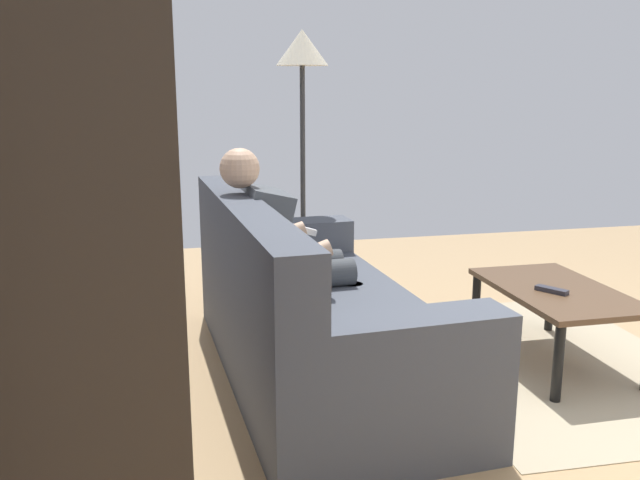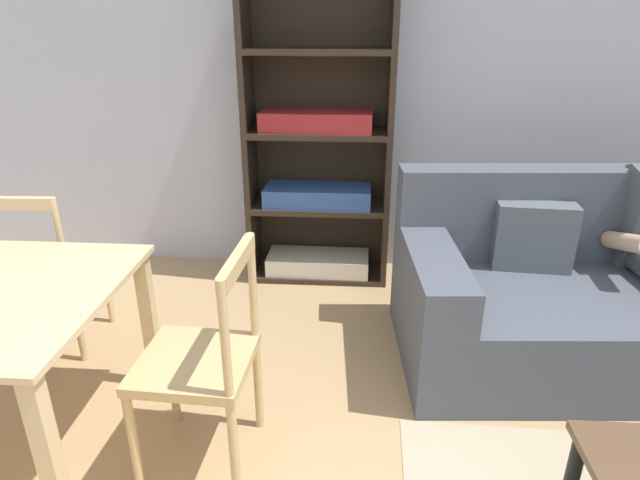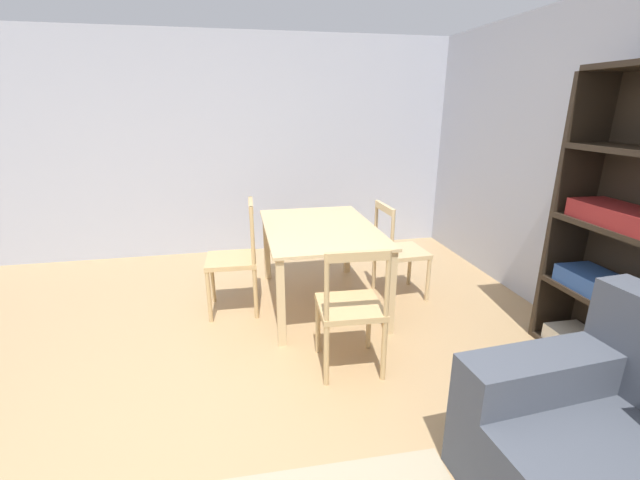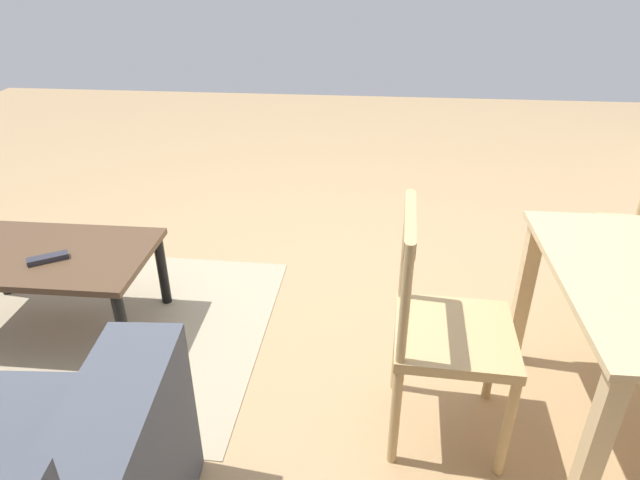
{
  "view_description": "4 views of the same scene",
  "coord_description": "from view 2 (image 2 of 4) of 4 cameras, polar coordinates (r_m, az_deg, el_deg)",
  "views": [
    {
      "loc": [
        -1.94,
        2.37,
        1.47
      ],
      "look_at": [
        1.29,
        1.64,
        0.72
      ],
      "focal_mm": 37.72,
      "sensor_mm": 36.0,
      "label": 1
    },
    {
      "loc": [
        -0.06,
        -0.8,
        1.66
      ],
      "look_at": [
        -0.18,
        1.0,
        0.9
      ],
      "focal_mm": 29.81,
      "sensor_mm": 36.0,
      "label": 2
    },
    {
      "loc": [
        1.75,
        0.15,
        1.74
      ],
      "look_at": [
        -1.65,
        0.84,
        0.6
      ],
      "focal_mm": 23.18,
      "sensor_mm": 36.0,
      "label": 3
    },
    {
      "loc": [
        -0.32,
        2.44,
        1.69
      ],
      "look_at": [
        -0.18,
        1.0,
        0.9
      ],
      "focal_mm": 31.18,
      "sensor_mm": 36.0,
      "label": 4
    }
  ],
  "objects": [
    {
      "name": "wall_back",
      "position": [
        3.62,
        5.04,
        16.31
      ],
      "size": [
        6.61,
        0.12,
        2.51
      ],
      "primitive_type": "cube",
      "color": "#B2B7C6",
      "rests_on": "ground_plane"
    },
    {
      "name": "bookshelf",
      "position": [
        3.46,
        -0.17,
        9.18
      ],
      "size": [
        0.92,
        0.36,
        1.98
      ],
      "color": "#2D2319",
      "rests_on": "ground_plane"
    },
    {
      "name": "dining_chair_near_wall",
      "position": [
        3.12,
        -27.16,
        -2.9
      ],
      "size": [
        0.44,
        0.44,
        0.89
      ],
      "color": "#D1B27F",
      "rests_on": "ground_plane"
    },
    {
      "name": "dining_chair_facing_couch",
      "position": [
        2.11,
        -12.49,
        -12.67
      ],
      "size": [
        0.44,
        0.44,
        0.91
      ],
      "color": "tan",
      "rests_on": "ground_plane"
    },
    {
      "name": "couch",
      "position": [
        3.14,
        28.67,
        -5.36
      ],
      "size": [
        2.22,
        1.1,
        0.93
      ],
      "color": "#474C56",
      "rests_on": "ground_plane"
    }
  ]
}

